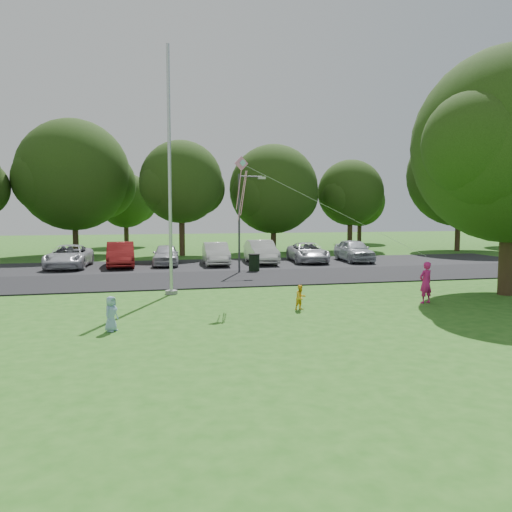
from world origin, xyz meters
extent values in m
plane|color=#286219|center=(0.00, 0.00, 0.00)|extent=(120.00, 120.00, 0.00)
cube|color=black|center=(0.00, 9.00, 0.03)|extent=(60.00, 6.00, 0.06)
cube|color=black|center=(0.00, 15.50, 0.03)|extent=(42.00, 7.00, 0.06)
cylinder|color=#B7BABF|center=(-3.50, 5.00, 5.00)|extent=(0.14, 0.14, 10.00)
cylinder|color=gray|center=(-3.50, 5.00, 0.08)|extent=(0.50, 0.50, 0.16)
cylinder|color=#3F3F44|center=(0.57, 11.16, 2.71)|extent=(0.11, 0.11, 5.42)
cylinder|color=#3F3F44|center=(1.20, 11.15, 5.29)|extent=(1.27, 0.09, 0.08)
cube|color=silver|center=(1.83, 11.15, 5.22)|extent=(0.41, 0.20, 0.13)
cylinder|color=black|center=(1.50, 11.58, 0.48)|extent=(0.60, 0.60, 0.96)
cylinder|color=black|center=(1.50, 11.58, 0.99)|extent=(0.64, 0.64, 0.05)
cylinder|color=#332316|center=(9.83, 1.80, 1.65)|extent=(0.62, 0.62, 3.30)
sphere|color=black|center=(9.83, 1.80, 6.03)|extent=(7.80, 7.80, 7.80)
sphere|color=black|center=(8.27, 0.82, 5.64)|extent=(4.68, 4.68, 4.68)
sphere|color=black|center=(7.53, 0.80, 5.90)|extent=(4.06, 4.06, 4.06)
cylinder|color=#332316|center=(-9.60, 25.24, 1.60)|extent=(0.44, 0.44, 3.19)
sphere|color=black|center=(-9.60, 25.24, 6.17)|extent=(8.50, 8.50, 8.50)
sphere|color=black|center=(-7.68, 26.09, 5.53)|extent=(5.53, 5.53, 5.53)
sphere|color=black|center=(-11.30, 24.17, 5.74)|extent=(5.10, 5.10, 5.10)
cylinder|color=#332316|center=(-1.58, 22.90, 1.71)|extent=(0.44, 0.44, 3.43)
sphere|color=black|center=(-1.58, 22.90, 5.62)|extent=(6.27, 6.27, 6.27)
sphere|color=black|center=(-0.17, 23.53, 5.15)|extent=(4.07, 4.07, 4.07)
sphere|color=black|center=(-2.84, 22.12, 5.31)|extent=(3.76, 3.76, 3.76)
cylinder|color=#332316|center=(6.03, 24.17, 1.33)|extent=(0.44, 0.44, 2.66)
sphere|color=black|center=(6.03, 24.17, 5.20)|extent=(7.27, 7.27, 7.27)
sphere|color=black|center=(7.66, 24.89, 4.66)|extent=(4.72, 4.72, 4.72)
sphere|color=black|center=(4.57, 23.26, 4.84)|extent=(4.36, 4.36, 4.36)
cylinder|color=#332316|center=(13.12, 24.89, 1.51)|extent=(0.44, 0.44, 3.02)
sphere|color=black|center=(13.12, 24.89, 5.00)|extent=(5.67, 5.67, 5.67)
sphere|color=black|center=(14.39, 25.46, 4.58)|extent=(3.68, 3.68, 3.68)
sphere|color=black|center=(11.98, 24.18, 4.72)|extent=(3.40, 3.40, 3.40)
cylinder|color=#332316|center=(21.92, 22.25, 1.71)|extent=(0.44, 0.44, 3.42)
sphere|color=black|center=(21.92, 22.25, 6.49)|extent=(8.77, 8.77, 8.77)
sphere|color=black|center=(23.89, 23.13, 5.84)|extent=(5.70, 5.70, 5.70)
sphere|color=black|center=(20.17, 21.15, 6.06)|extent=(5.26, 5.26, 5.26)
sphere|color=black|center=(29.25, 24.75, 5.09)|extent=(4.34, 4.34, 4.34)
cylinder|color=#332316|center=(38.00, 35.00, 1.30)|extent=(0.44, 0.44, 2.60)
sphere|color=black|center=(38.00, 35.00, 4.42)|extent=(5.20, 5.20, 5.20)
sphere|color=black|center=(36.96, 34.35, 4.16)|extent=(3.12, 3.12, 3.12)
cylinder|color=#332316|center=(-6.00, 34.00, 1.30)|extent=(0.44, 0.44, 2.60)
sphere|color=black|center=(-6.00, 34.00, 4.42)|extent=(5.20, 5.20, 5.20)
sphere|color=black|center=(-4.83, 34.52, 4.03)|extent=(3.38, 3.38, 3.38)
sphere|color=black|center=(-7.04, 33.35, 4.16)|extent=(3.12, 3.12, 3.12)
cylinder|color=#332316|center=(18.00, 33.50, 1.30)|extent=(0.44, 0.44, 2.60)
sphere|color=black|center=(18.00, 33.50, 4.42)|extent=(5.20, 5.20, 5.20)
sphere|color=black|center=(19.17, 34.02, 4.03)|extent=(3.38, 3.38, 3.38)
sphere|color=black|center=(16.96, 32.85, 4.16)|extent=(3.12, 3.12, 3.12)
imported|color=silver|center=(-8.85, 15.58, 0.74)|extent=(2.57, 5.02, 1.36)
imported|color=maroon|center=(-5.89, 15.49, 0.80)|extent=(1.72, 4.56, 1.49)
imported|color=silver|center=(-3.18, 15.67, 0.71)|extent=(1.84, 3.94, 1.31)
imported|color=silver|center=(-0.09, 15.38, 0.75)|extent=(1.68, 4.26, 1.38)
imported|color=silver|center=(2.84, 15.42, 0.80)|extent=(1.76, 4.57, 1.49)
imported|color=silver|center=(6.03, 15.54, 0.70)|extent=(2.57, 4.80, 1.28)
imported|color=#B2B7BF|center=(9.19, 15.27, 0.80)|extent=(2.06, 4.44, 1.47)
imported|color=#C71A70|center=(5.58, 0.84, 0.77)|extent=(0.64, 0.50, 1.54)
imported|color=yellow|center=(0.66, 0.67, 0.44)|extent=(0.52, 0.46, 0.87)
imported|color=#8AABD4|center=(-5.56, -1.06, 0.51)|extent=(0.54, 0.59, 1.01)
cube|color=pink|center=(-1.05, 2.54, 5.15)|extent=(0.53, 0.14, 0.53)
cube|color=#8CC6E5|center=(-1.00, 2.51, 5.17)|extent=(0.26, 0.08, 0.26)
cylinder|color=white|center=(2.27, 1.69, 3.45)|extent=(6.63, 1.71, 3.41)
cylinder|color=pink|center=(-1.15, 2.54, 4.18)|extent=(0.18, 0.23, 1.42)
cylinder|color=pink|center=(-0.95, 2.59, 4.07)|extent=(0.20, 0.38, 1.63)
cylinder|color=pink|center=(-1.05, 2.46, 3.96)|extent=(0.22, 0.55, 1.82)
camera|label=1|loc=(-4.71, -15.57, 3.41)|focal=35.00mm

